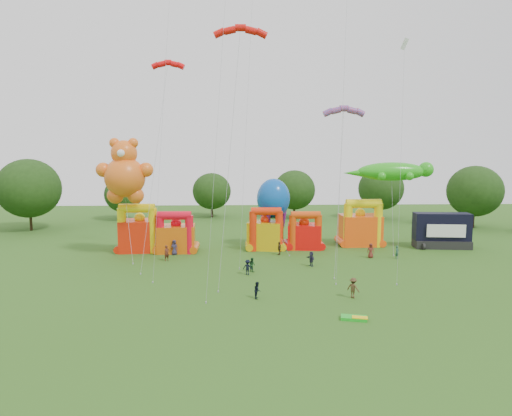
{
  "coord_description": "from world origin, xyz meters",
  "views": [
    {
      "loc": [
        -2.94,
        -33.49,
        13.08
      ],
      "look_at": [
        -0.99,
        18.0,
        6.79
      ],
      "focal_mm": 32.0,
      "sensor_mm": 36.0,
      "label": 1
    }
  ],
  "objects_px": {
    "bouncy_castle_2": "(266,233)",
    "spectator_4": "(279,248)",
    "bouncy_castle_0": "(140,233)",
    "stage_trailer": "(442,231)",
    "gecko_kite": "(392,187)",
    "teddy_bear_kite": "(126,187)",
    "spectator_0": "(174,247)",
    "octopus_kite": "(275,209)"
  },
  "relations": [
    {
      "from": "bouncy_castle_2",
      "to": "octopus_kite",
      "type": "height_order",
      "value": "octopus_kite"
    },
    {
      "from": "bouncy_castle_2",
      "to": "spectator_0",
      "type": "distance_m",
      "value": 12.36
    },
    {
      "from": "bouncy_castle_2",
      "to": "bouncy_castle_0",
      "type": "bearing_deg",
      "value": -177.97
    },
    {
      "from": "teddy_bear_kite",
      "to": "spectator_4",
      "type": "height_order",
      "value": "teddy_bear_kite"
    },
    {
      "from": "octopus_kite",
      "to": "spectator_4",
      "type": "xyz_separation_m",
      "value": [
        0.26,
        -4.06,
        -4.52
      ]
    },
    {
      "from": "stage_trailer",
      "to": "spectator_4",
      "type": "relative_size",
      "value": 4.52
    },
    {
      "from": "bouncy_castle_0",
      "to": "gecko_kite",
      "type": "distance_m",
      "value": 34.16
    },
    {
      "from": "bouncy_castle_2",
      "to": "spectator_4",
      "type": "bearing_deg",
      "value": -65.49
    },
    {
      "from": "stage_trailer",
      "to": "bouncy_castle_2",
      "type": "bearing_deg",
      "value": -179.68
    },
    {
      "from": "octopus_kite",
      "to": "bouncy_castle_0",
      "type": "bearing_deg",
      "value": -176.21
    },
    {
      "from": "bouncy_castle_0",
      "to": "stage_trailer",
      "type": "xyz_separation_m",
      "value": [
        41.11,
        0.73,
        -0.14
      ]
    },
    {
      "from": "gecko_kite",
      "to": "spectator_0",
      "type": "height_order",
      "value": "gecko_kite"
    },
    {
      "from": "bouncy_castle_0",
      "to": "spectator_4",
      "type": "bearing_deg",
      "value": -8.85
    },
    {
      "from": "spectator_0",
      "to": "gecko_kite",
      "type": "bearing_deg",
      "value": 18.89
    },
    {
      "from": "bouncy_castle_2",
      "to": "spectator_4",
      "type": "height_order",
      "value": "bouncy_castle_2"
    },
    {
      "from": "bouncy_castle_0",
      "to": "teddy_bear_kite",
      "type": "xyz_separation_m",
      "value": [
        -0.74,
        -3.54,
        6.39
      ]
    },
    {
      "from": "stage_trailer",
      "to": "octopus_kite",
      "type": "bearing_deg",
      "value": 178.83
    },
    {
      "from": "bouncy_castle_2",
      "to": "spectator_4",
      "type": "xyz_separation_m",
      "value": [
        1.57,
        -3.45,
        -1.4
      ]
    },
    {
      "from": "bouncy_castle_0",
      "to": "spectator_4",
      "type": "height_order",
      "value": "bouncy_castle_0"
    },
    {
      "from": "teddy_bear_kite",
      "to": "spectator_4",
      "type": "relative_size",
      "value": 8.79
    },
    {
      "from": "gecko_kite",
      "to": "spectator_0",
      "type": "bearing_deg",
      "value": -175.84
    },
    {
      "from": "teddy_bear_kite",
      "to": "gecko_kite",
      "type": "height_order",
      "value": "teddy_bear_kite"
    },
    {
      "from": "teddy_bear_kite",
      "to": "octopus_kite",
      "type": "xyz_separation_m",
      "value": [
        18.85,
        4.74,
        -3.49
      ]
    },
    {
      "from": "octopus_kite",
      "to": "spectator_4",
      "type": "height_order",
      "value": "octopus_kite"
    },
    {
      "from": "bouncy_castle_2",
      "to": "teddy_bear_kite",
      "type": "relative_size",
      "value": 0.39
    },
    {
      "from": "gecko_kite",
      "to": "spectator_4",
      "type": "distance_m",
      "value": 17.24
    },
    {
      "from": "teddy_bear_kite",
      "to": "octopus_kite",
      "type": "bearing_deg",
      "value": 14.1
    },
    {
      "from": "bouncy_castle_2",
      "to": "stage_trailer",
      "type": "bearing_deg",
      "value": 0.32
    },
    {
      "from": "bouncy_castle_2",
      "to": "spectator_0",
      "type": "xyz_separation_m",
      "value": [
        -11.92,
        -3.02,
        -1.28
      ]
    },
    {
      "from": "bouncy_castle_0",
      "to": "octopus_kite",
      "type": "height_order",
      "value": "octopus_kite"
    },
    {
      "from": "bouncy_castle_0",
      "to": "gecko_kite",
      "type": "relative_size",
      "value": 0.53
    },
    {
      "from": "bouncy_castle_2",
      "to": "spectator_4",
      "type": "relative_size",
      "value": 3.45
    },
    {
      "from": "spectator_4",
      "to": "gecko_kite",
      "type": "bearing_deg",
      "value": 125.0
    },
    {
      "from": "bouncy_castle_0",
      "to": "gecko_kite",
      "type": "height_order",
      "value": "gecko_kite"
    },
    {
      "from": "spectator_0",
      "to": "bouncy_castle_2",
      "type": "bearing_deg",
      "value": 28.97
    },
    {
      "from": "bouncy_castle_0",
      "to": "teddy_bear_kite",
      "type": "relative_size",
      "value": 0.44
    },
    {
      "from": "octopus_kite",
      "to": "spectator_4",
      "type": "distance_m",
      "value": 6.08
    },
    {
      "from": "bouncy_castle_0",
      "to": "spectator_0",
      "type": "distance_m",
      "value": 5.65
    },
    {
      "from": "bouncy_castle_2",
      "to": "gecko_kite",
      "type": "xyz_separation_m",
      "value": [
        16.84,
        -0.93,
        6.2
      ]
    },
    {
      "from": "bouncy_castle_0",
      "to": "teddy_bear_kite",
      "type": "distance_m",
      "value": 7.34
    },
    {
      "from": "bouncy_castle_0",
      "to": "stage_trailer",
      "type": "relative_size",
      "value": 0.85
    },
    {
      "from": "gecko_kite",
      "to": "octopus_kite",
      "type": "bearing_deg",
      "value": 174.35
    }
  ]
}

